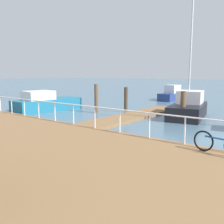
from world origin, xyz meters
TOP-DOWN VIEW (x-y plane):
  - ground_plane at (0.00, 20.00)m, footprint 300.00×300.00m
  - floating_dock at (2.38, 7.58)m, footprint 11.77×2.00m
  - boardwalk_railing at (-3.15, 9.92)m, footprint 0.06×26.00m
  - dock_piling_0 at (3.34, 4.25)m, footprint 0.35×0.35m
  - dock_piling_1 at (2.45, 11.00)m, footprint 0.30×0.30m
  - dock_piling_2 at (4.95, 9.90)m, footprint 0.31×0.31m
  - moored_boat_0 at (0.74, 15.17)m, footprint 5.83×2.66m
  - moored_boat_2 at (15.40, 10.30)m, footprint 5.01×1.97m
  - moored_boat_4 at (4.96, 4.49)m, footprint 5.27×3.03m
  - bicycle_at_railing at (-3.65, 0.16)m, footprint 0.32×1.76m

SIDE VIEW (x-z plane):
  - ground_plane at x=0.00m, z-range 0.00..0.00m
  - floating_dock at x=2.38m, z-range 0.00..0.18m
  - moored_boat_2 at x=15.40m, z-range -0.27..1.53m
  - moored_boat_0 at x=0.74m, z-range -0.20..1.50m
  - moored_boat_4 at x=4.96m, z-range -3.86..5.35m
  - bicycle_at_railing at x=-3.65m, z-range 0.30..1.24m
  - dock_piling_0 at x=3.34m, z-range 0.00..1.96m
  - dock_piling_2 at x=4.95m, z-range 0.00..1.97m
  - dock_piling_1 at x=2.45m, z-range 0.00..2.27m
  - boardwalk_railing at x=-3.15m, z-range 0.69..1.77m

